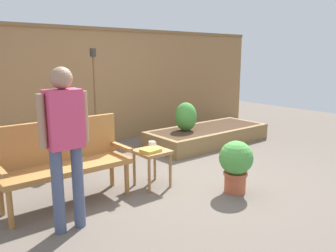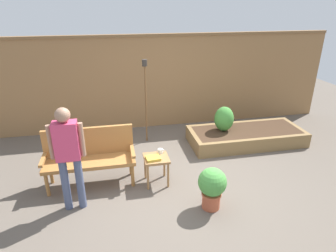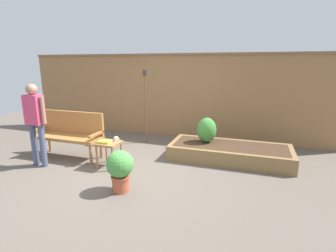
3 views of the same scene
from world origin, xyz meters
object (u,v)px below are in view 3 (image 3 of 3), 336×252
object	(u,v)px
shrub_near_bench	(207,130)
tiki_torch	(145,94)
book_on_table	(104,142)
potted_boxwood	(120,168)
garden_bench	(70,131)
side_table	(109,146)
person_by_bench	(35,118)
cup_on_table	(116,139)

from	to	relation	value
shrub_near_bench	tiki_torch	world-z (taller)	tiki_torch
book_on_table	potted_boxwood	world-z (taller)	potted_boxwood
garden_bench	book_on_table	distance (m)	1.04
book_on_table	tiki_torch	world-z (taller)	tiki_torch
garden_bench	book_on_table	world-z (taller)	garden_bench
side_table	potted_boxwood	distance (m)	1.05
garden_bench	person_by_bench	xyz separation A→B (m)	(-0.22, -0.65, 0.39)
side_table	garden_bench	bearing A→B (deg)	166.54
person_by_bench	garden_bench	bearing A→B (deg)	71.47
person_by_bench	book_on_table	bearing A→B (deg)	15.67
book_on_table	tiki_torch	xyz separation A→B (m)	(0.12, 1.68, 0.70)
side_table	person_by_bench	size ratio (longest dim) A/B	0.31
garden_bench	tiki_torch	bearing A→B (deg)	50.86
shrub_near_bench	side_table	bearing A→B (deg)	-144.09
shrub_near_bench	potted_boxwood	bearing A→B (deg)	-115.64
side_table	book_on_table	distance (m)	0.13
garden_bench	shrub_near_bench	xyz separation A→B (m)	(2.68, 0.92, 0.02)
book_on_table	shrub_near_bench	xyz separation A→B (m)	(1.68, 1.23, 0.06)
potted_boxwood	shrub_near_bench	size ratio (longest dim) A/B	1.24
cup_on_table	potted_boxwood	distance (m)	1.10
garden_bench	potted_boxwood	bearing A→B (deg)	-31.21
garden_bench	potted_boxwood	world-z (taller)	garden_bench
garden_bench	tiki_torch	xyz separation A→B (m)	(1.11, 1.37, 0.66)
shrub_near_bench	tiki_torch	distance (m)	1.75
cup_on_table	tiki_torch	bearing A→B (deg)	91.36
side_table	person_by_bench	bearing A→B (deg)	-162.80
cup_on_table	book_on_table	size ratio (longest dim) A/B	0.52
potted_boxwood	shrub_near_bench	world-z (taller)	shrub_near_bench
tiki_torch	potted_boxwood	bearing A→B (deg)	-75.63
book_on_table	person_by_bench	size ratio (longest dim) A/B	0.14
tiki_torch	side_table	bearing A→B (deg)	-92.02
tiki_torch	person_by_bench	bearing A→B (deg)	-123.43
shrub_near_bench	garden_bench	bearing A→B (deg)	-161.00
potted_boxwood	person_by_bench	xyz separation A→B (m)	(-1.95, 0.40, 0.55)
cup_on_table	shrub_near_bench	bearing A→B (deg)	34.45
garden_bench	person_by_bench	distance (m)	0.79
garden_bench	person_by_bench	world-z (taller)	person_by_bench
potted_boxwood	person_by_bench	world-z (taller)	person_by_bench
side_table	cup_on_table	bearing A→B (deg)	53.60
cup_on_table	shrub_near_bench	size ratio (longest dim) A/B	0.22
potted_boxwood	person_by_bench	distance (m)	2.07
side_table	cup_on_table	xyz separation A→B (m)	(0.09, 0.13, 0.12)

